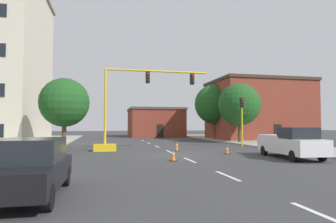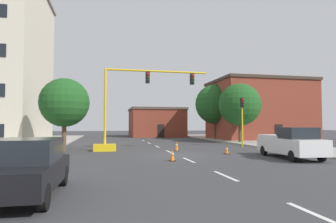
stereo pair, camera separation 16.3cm
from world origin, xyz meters
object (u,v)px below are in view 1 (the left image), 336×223
at_px(sedan_black_near_left, 30,167).
at_px(traffic_cone_roadside_a, 173,155).
at_px(traffic_light_pole_right, 242,111).
at_px(tree_right_far, 214,104).
at_px(traffic_cone_roadside_c, 177,146).
at_px(traffic_signal_gantry, 121,123).
at_px(pickup_truck_white, 291,143).
at_px(traffic_cone_roadside_b, 227,150).
at_px(tree_left_near, 64,103).
at_px(tree_right_mid, 239,105).

height_order(sedan_black_near_left, traffic_cone_roadside_a, sedan_black_near_left).
distance_m(traffic_light_pole_right, tree_right_far, 13.17).
bearing_deg(traffic_cone_roadside_a, traffic_cone_roadside_c, 73.84).
relative_size(traffic_signal_gantry, tree_right_far, 1.22).
xyz_separation_m(pickup_truck_white, traffic_cone_roadside_c, (-5.91, 6.59, -0.59)).
distance_m(pickup_truck_white, traffic_cone_roadside_b, 4.50).
xyz_separation_m(traffic_signal_gantry, tree_right_far, (14.16, 14.74, 2.81)).
bearing_deg(traffic_cone_roadside_a, traffic_cone_roadside_b, 32.69).
height_order(pickup_truck_white, traffic_cone_roadside_c, pickup_truck_white).
relative_size(tree_left_near, traffic_cone_roadside_b, 10.01).
relative_size(sedan_black_near_left, traffic_cone_roadside_c, 5.80).
bearing_deg(tree_right_mid, traffic_light_pole_right, -113.81).
height_order(traffic_signal_gantry, traffic_cone_roadside_c, traffic_signal_gantry).
xyz_separation_m(traffic_signal_gantry, tree_left_near, (-4.55, 0.65, 1.68)).
xyz_separation_m(tree_right_mid, traffic_cone_roadside_a, (-11.61, -14.73, -4.20)).
distance_m(traffic_cone_roadside_a, traffic_cone_roadside_b, 5.73).
height_order(traffic_signal_gantry, traffic_cone_roadside_b, traffic_signal_gantry).
relative_size(traffic_signal_gantry, tree_left_near, 1.62).
xyz_separation_m(sedan_black_near_left, traffic_cone_roadside_a, (6.19, 7.38, -0.56)).
bearing_deg(tree_right_mid, pickup_truck_white, -104.48).
xyz_separation_m(traffic_light_pole_right, tree_right_mid, (2.38, 5.39, 1.00)).
distance_m(traffic_light_pole_right, tree_left_near, 16.51).
bearing_deg(traffic_cone_roadside_c, pickup_truck_white, -48.11).
bearing_deg(pickup_truck_white, tree_right_far, 80.55).
relative_size(tree_left_near, traffic_cone_roadside_a, 8.84).
bearing_deg(traffic_cone_roadside_c, tree_right_far, 58.75).
xyz_separation_m(traffic_light_pole_right, traffic_cone_roadside_b, (-4.41, -6.25, -3.24)).
height_order(traffic_signal_gantry, traffic_light_pole_right, traffic_signal_gantry).
xyz_separation_m(tree_right_far, sedan_black_near_left, (-17.67, -29.61, -4.21)).
bearing_deg(traffic_cone_roadside_c, traffic_signal_gantry, 165.53).
bearing_deg(tree_right_mid, traffic_cone_roadside_b, -120.25).
xyz_separation_m(sedan_black_near_left, traffic_cone_roadside_c, (8.02, 13.70, -0.50)).
height_order(tree_right_mid, sedan_black_near_left, tree_right_mid).
relative_size(traffic_light_pole_right, traffic_cone_roadside_c, 6.14).
height_order(traffic_light_pole_right, tree_right_mid, tree_right_mid).
relative_size(tree_right_mid, traffic_cone_roadside_a, 10.40).
bearing_deg(pickup_truck_white, traffic_cone_roadside_a, 178.08).
bearing_deg(traffic_cone_roadside_b, sedan_black_near_left, -136.44).
distance_m(tree_right_mid, traffic_cone_roadside_a, 19.23).
bearing_deg(traffic_light_pole_right, tree_right_far, 80.09).
height_order(tree_right_far, traffic_cone_roadside_a, tree_right_far).
bearing_deg(pickup_truck_white, traffic_cone_roadside_b, 130.99).
bearing_deg(sedan_black_near_left, tree_left_near, 93.83).
relative_size(sedan_black_near_left, traffic_cone_roadside_b, 7.58).
relative_size(tree_right_mid, sedan_black_near_left, 1.55).
bearing_deg(tree_left_near, pickup_truck_white, -29.30).
bearing_deg(traffic_cone_roadside_b, traffic_cone_roadside_c, 132.80).
xyz_separation_m(tree_left_near, pickup_truck_white, (14.97, -8.40, -2.99)).
relative_size(pickup_truck_white, sedan_black_near_left, 1.23).
height_order(tree_left_near, pickup_truck_white, tree_left_near).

